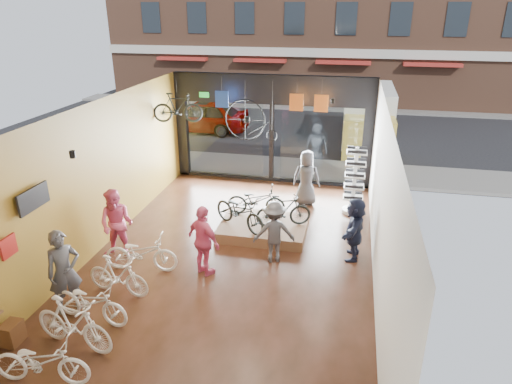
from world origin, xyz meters
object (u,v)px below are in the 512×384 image
(penny_farthing, at_px, (254,122))
(display_bike_mid, at_px, (283,211))
(floor_bike_0, at_px, (41,361))
(display_platform, at_px, (263,228))
(floor_bike_4, at_px, (141,253))
(display_bike_left, at_px, (240,211))
(customer_2, at_px, (204,241))
(box_truck, at_px, (368,120))
(customer_4, at_px, (306,178))
(street_car, at_px, (201,116))
(floor_bike_1, at_px, (73,324))
(hung_bike, at_px, (178,108))
(floor_bike_3, at_px, (118,276))
(customer_3, at_px, (274,232))
(floor_bike_2, at_px, (91,302))
(sunglasses_rack, at_px, (354,181))
(display_bike_right, at_px, (256,200))
(customer_0, at_px, (64,272))
(customer_1, at_px, (117,224))
(customer_5, at_px, (355,229))

(penny_farthing, bearing_deg, display_bike_mid, -62.64)
(floor_bike_0, height_order, display_platform, floor_bike_0)
(floor_bike_4, relative_size, display_platform, 0.74)
(display_bike_left, bearing_deg, customer_2, -157.77)
(box_truck, height_order, penny_farthing, penny_farthing)
(customer_4, bearing_deg, box_truck, -107.02)
(street_car, relative_size, display_platform, 1.97)
(floor_bike_1, bearing_deg, hung_bike, 15.51)
(floor_bike_3, bearing_deg, display_platform, -28.61)
(street_car, relative_size, customer_2, 2.69)
(hung_bike, bearing_deg, customer_2, -166.94)
(box_truck, distance_m, floor_bike_4, 12.92)
(display_bike_left, height_order, customer_4, customer_4)
(floor_bike_3, xyz_separation_m, customer_3, (3.12, 2.11, 0.35))
(display_platform, distance_m, display_bike_left, 0.94)
(display_platform, relative_size, display_bike_mid, 1.57)
(floor_bike_2, bearing_deg, sunglasses_rack, -30.80)
(box_truck, relative_size, display_bike_left, 3.46)
(floor_bike_4, relative_size, display_bike_mid, 1.16)
(floor_bike_2, height_order, display_bike_right, display_bike_right)
(floor_bike_4, relative_size, penny_farthing, 1.07)
(floor_bike_0, relative_size, customer_2, 0.96)
(customer_0, height_order, customer_4, customer_0)
(display_bike_mid, height_order, customer_2, customer_2)
(floor_bike_0, xyz_separation_m, customer_4, (3.55, 8.45, 0.45))
(floor_bike_3, distance_m, customer_4, 6.80)
(customer_2, height_order, customer_3, customer_2)
(customer_1, height_order, hung_bike, hung_bike)
(floor_bike_0, distance_m, customer_4, 9.17)
(floor_bike_0, distance_m, customer_3, 5.71)
(display_bike_right, distance_m, customer_5, 3.13)
(floor_bike_2, xyz_separation_m, customer_2, (1.71, 2.15, 0.43))
(floor_bike_1, bearing_deg, floor_bike_3, 10.80)
(customer_0, bearing_deg, floor_bike_0, -116.66)
(display_bike_left, distance_m, hung_bike, 4.42)
(floor_bike_4, bearing_deg, floor_bike_1, 172.48)
(customer_4, height_order, customer_5, customer_4)
(sunglasses_rack, distance_m, hung_bike, 6.02)
(customer_0, height_order, hung_bike, hung_bike)
(display_bike_mid, bearing_deg, customer_0, 118.16)
(box_truck, bearing_deg, floor_bike_1, -110.85)
(floor_bike_3, height_order, display_bike_left, display_bike_left)
(display_bike_mid, bearing_deg, display_bike_right, 38.07)
(customer_5, bearing_deg, customer_2, -61.22)
(display_platform, height_order, penny_farthing, penny_farthing)
(customer_3, distance_m, customer_5, 2.02)
(customer_1, height_order, customer_5, customer_1)
(box_truck, distance_m, penny_farthing, 7.58)
(display_bike_left, relative_size, customer_2, 1.05)
(display_bike_right, bearing_deg, display_platform, -154.76)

